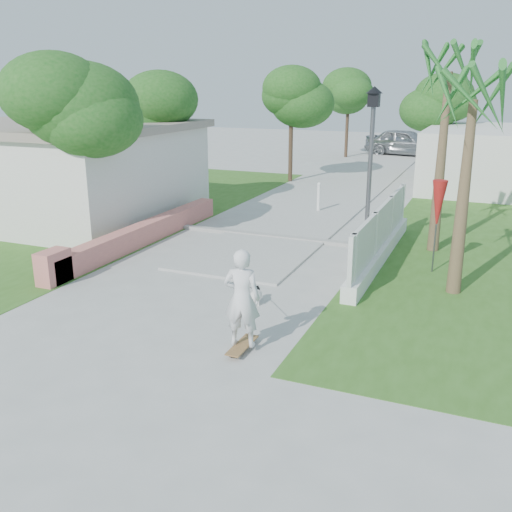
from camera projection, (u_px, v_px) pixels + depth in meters
The scene contains 21 objects.
ground at pixel (172, 307), 12.02m from camera, with size 90.00×90.00×0.00m, color #B7B7B2.
path_strip at pixel (370, 172), 29.66m from camera, with size 3.20×36.00×0.06m, color #B7B7B2.
curb at pixel (274, 236), 17.30m from camera, with size 6.50×0.25×0.10m, color #999993.
grass_left at pixel (121, 207), 21.66m from camera, with size 8.00×20.00×0.01m, color #34611E.
pink_wall at pixel (136, 236), 16.28m from camera, with size 0.45×8.20×0.80m.
house_left at pixel (59, 169), 19.78m from camera, with size 8.40×7.40×3.23m.
lattice_fence at pixel (381, 240), 15.02m from camera, with size 0.35×7.00×1.50m.
building_right at pixel (497, 158), 25.31m from camera, with size 6.00×8.00×2.60m, color silver.
street_lamp at pixel (370, 165), 15.09m from camera, with size 0.44×0.44×4.44m.
bollard at pixel (319, 196), 20.60m from camera, with size 0.14×0.14×1.09m.
patio_umbrella at pixel (438, 206), 13.73m from camera, with size 0.36×0.36×2.30m.
tree_left_near at pixel (78, 110), 15.18m from camera, with size 3.60×3.60×5.28m.
tree_left_mid at pixel (157, 112), 20.50m from camera, with size 3.20×3.20×4.85m.
tree_path_left at pixel (292, 98), 26.10m from camera, with size 3.40×3.40×5.23m.
tree_path_right at pixel (441, 105), 27.44m from camera, with size 3.00×3.00×4.79m.
tree_path_far at pixel (349, 94), 34.85m from camera, with size 3.20×3.20×5.17m.
palm_far at pixel (448, 84), 14.75m from camera, with size 1.80×1.80×5.30m.
palm_near at pixel (472, 112), 11.69m from camera, with size 1.80×1.80×4.70m.
skateboarder at pixel (245, 290), 10.57m from camera, with size 0.97×2.77×1.86m.
dog at pixel (256, 295), 12.13m from camera, with size 0.36×0.51×0.37m.
parked_car at pixel (405, 142), 36.30m from camera, with size 2.01×4.99×1.70m, color #ACB0B4.
Camera 1 is at (5.94, -9.63, 4.54)m, focal length 40.00 mm.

